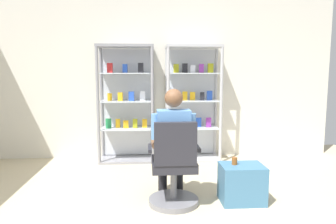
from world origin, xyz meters
TOP-DOWN VIEW (x-y plane):
  - back_wall at (0.00, 3.00)m, footprint 6.00×0.10m
  - display_cabinet_left at (-0.55, 2.76)m, footprint 0.90×0.45m
  - display_cabinet_right at (0.55, 2.76)m, footprint 0.90×0.45m
  - office_chair at (0.08, 0.90)m, footprint 0.56×0.56m
  - seated_shopkeeper at (0.08, 1.07)m, footprint 0.49×0.57m
  - storage_crate at (0.86, 0.96)m, footprint 0.48×0.36m
  - tea_glass at (0.78, 0.98)m, footprint 0.06×0.06m

SIDE VIEW (x-z plane):
  - storage_crate at x=0.86m, z-range 0.00..0.43m
  - office_chair at x=0.08m, z-range -0.09..0.87m
  - tea_glass at x=0.78m, z-range 0.43..0.52m
  - seated_shopkeeper at x=0.08m, z-range 0.07..1.36m
  - display_cabinet_left at x=-0.55m, z-range 0.01..1.91m
  - display_cabinet_right at x=0.55m, z-range 0.02..1.92m
  - back_wall at x=0.00m, z-range 0.00..2.70m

